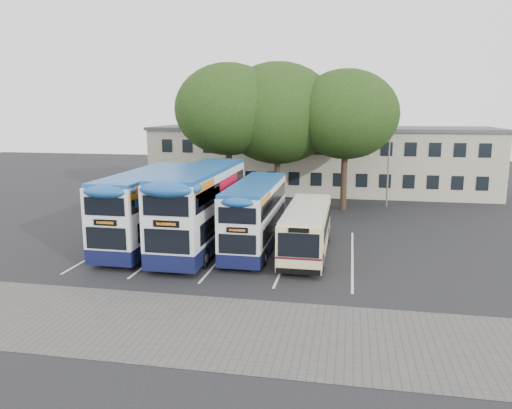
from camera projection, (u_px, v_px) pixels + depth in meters
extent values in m
plane|color=black|center=(280.00, 285.00, 22.86)|extent=(120.00, 120.00, 0.00)
cube|color=#595654|center=(208.00, 328.00, 18.40)|extent=(40.00, 6.00, 0.01)
cube|color=silver|center=(113.00, 245.00, 29.65)|extent=(0.12, 11.00, 0.01)
cube|color=silver|center=(169.00, 248.00, 29.01)|extent=(0.12, 11.00, 0.01)
cube|color=silver|center=(227.00, 251.00, 28.37)|extent=(0.12, 11.00, 0.01)
cube|color=silver|center=(288.00, 254.00, 27.73)|extent=(0.12, 11.00, 0.01)
cube|color=silver|center=(352.00, 257.00, 27.09)|extent=(0.12, 11.00, 0.01)
cube|color=#A7A287|center=(319.00, 160.00, 48.33)|extent=(32.00, 8.00, 6.00)
cube|color=#4C4C4F|center=(320.00, 128.00, 47.74)|extent=(32.40, 8.40, 0.30)
cube|color=black|center=(316.00, 179.00, 44.70)|extent=(30.00, 0.06, 1.20)
cube|color=black|center=(317.00, 148.00, 44.16)|extent=(30.00, 0.06, 1.20)
cylinder|color=gray|center=(389.00, 152.00, 40.19)|extent=(0.14, 0.14, 9.00)
cube|color=gray|center=(392.00, 95.00, 39.33)|extent=(0.12, 0.80, 0.12)
cube|color=gray|center=(392.00, 95.00, 38.95)|extent=(0.25, 0.50, 0.12)
cylinder|color=black|center=(229.00, 172.00, 40.29)|extent=(0.50, 0.50, 5.79)
ellipsoid|color=black|center=(229.00, 109.00, 39.33)|extent=(8.51, 8.51, 7.23)
cylinder|color=black|center=(277.00, 172.00, 41.06)|extent=(0.50, 0.50, 5.56)
ellipsoid|color=black|center=(278.00, 113.00, 40.14)|extent=(9.56, 9.56, 8.13)
cylinder|color=black|center=(344.00, 175.00, 39.38)|extent=(0.50, 0.50, 5.52)
ellipsoid|color=black|center=(346.00, 114.00, 38.47)|extent=(8.14, 8.14, 6.91)
cube|color=#10143B|center=(149.00, 233.00, 29.57)|extent=(2.48, 10.41, 0.79)
cube|color=white|center=(148.00, 201.00, 29.20)|extent=(2.48, 10.41, 3.07)
cube|color=#174B8F|center=(147.00, 174.00, 28.90)|extent=(2.43, 10.21, 0.30)
cube|color=black|center=(150.00, 214.00, 29.65)|extent=(2.52, 9.22, 0.99)
cube|color=black|center=(147.00, 189.00, 29.07)|extent=(2.52, 9.82, 0.89)
cube|color=orange|center=(143.00, 190.00, 25.43)|extent=(0.02, 3.17, 0.55)
cube|color=black|center=(105.00, 223.00, 24.17)|extent=(1.19, 0.06, 0.30)
cylinder|color=black|center=(151.00, 224.00, 32.73)|extent=(0.30, 0.99, 0.99)
cylinder|color=black|center=(184.00, 226.00, 32.32)|extent=(0.30, 0.99, 0.99)
cylinder|color=black|center=(104.00, 251.00, 26.51)|extent=(0.30, 0.99, 0.99)
cylinder|color=black|center=(144.00, 254.00, 26.10)|extent=(0.30, 0.99, 0.99)
cube|color=#10143B|center=(202.00, 235.00, 28.93)|extent=(2.64, 11.10, 0.85)
cube|color=white|center=(201.00, 200.00, 28.54)|extent=(2.64, 11.10, 3.28)
cube|color=#174B8F|center=(201.00, 171.00, 28.21)|extent=(2.59, 10.88, 0.32)
cube|color=black|center=(203.00, 214.00, 29.01)|extent=(2.68, 9.83, 1.06)
cube|color=black|center=(201.00, 187.00, 28.40)|extent=(2.68, 10.46, 0.95)
cube|color=orange|center=(205.00, 188.00, 24.53)|extent=(0.02, 3.38, 0.58)
cube|color=black|center=(166.00, 224.00, 23.18)|extent=(1.27, 0.06, 0.32)
cylinder|color=black|center=(199.00, 225.00, 32.30)|extent=(0.32, 1.06, 1.06)
cylinder|color=black|center=(235.00, 227.00, 31.86)|extent=(0.32, 1.06, 1.06)
cylinder|color=black|center=(159.00, 255.00, 25.67)|extent=(0.32, 1.06, 1.06)
cylinder|color=black|center=(204.00, 258.00, 25.24)|extent=(0.32, 1.06, 1.06)
cube|color=red|center=(229.00, 185.00, 29.42)|extent=(0.02, 4.23, 0.90)
cube|color=#10143B|center=(255.00, 238.00, 28.66)|extent=(2.20, 9.24, 0.70)
cube|color=white|center=(255.00, 209.00, 28.34)|extent=(2.20, 9.24, 2.73)
cube|color=#174B8F|center=(255.00, 185.00, 28.07)|extent=(2.16, 9.06, 0.26)
cube|color=black|center=(256.00, 221.00, 28.73)|extent=(2.24, 8.19, 0.88)
cube|color=black|center=(255.00, 199.00, 28.22)|extent=(2.24, 8.71, 0.79)
cube|color=orange|center=(266.00, 200.00, 24.99)|extent=(0.02, 2.82, 0.48)
cube|color=black|center=(237.00, 230.00, 23.87)|extent=(1.06, 0.06, 0.26)
cylinder|color=black|center=(248.00, 230.00, 31.47)|extent=(0.26, 0.88, 0.88)
cylinder|color=black|center=(279.00, 231.00, 31.10)|extent=(0.26, 0.88, 0.88)
cylinder|color=black|center=(226.00, 256.00, 25.95)|extent=(0.26, 0.88, 0.88)
cylinder|color=black|center=(263.00, 258.00, 25.59)|extent=(0.26, 0.88, 0.88)
cube|color=beige|center=(307.00, 229.00, 27.63)|extent=(2.21, 8.84, 2.25)
cube|color=beige|center=(307.00, 208.00, 27.40)|extent=(2.12, 8.49, 0.18)
cube|color=black|center=(308.00, 221.00, 27.98)|extent=(2.25, 7.07, 0.80)
cube|color=#55111E|center=(307.00, 236.00, 27.70)|extent=(2.24, 8.86, 0.11)
cube|color=black|center=(298.00, 245.00, 23.29)|extent=(1.94, 0.06, 1.15)
cylinder|color=black|center=(281.00, 261.00, 25.09)|extent=(0.27, 0.88, 0.88)
cylinder|color=black|center=(321.00, 263.00, 24.73)|extent=(0.27, 0.88, 0.88)
cylinder|color=black|center=(294.00, 233.00, 30.55)|extent=(0.27, 0.88, 0.88)
cylinder|color=black|center=(327.00, 235.00, 30.18)|extent=(0.27, 0.88, 0.88)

